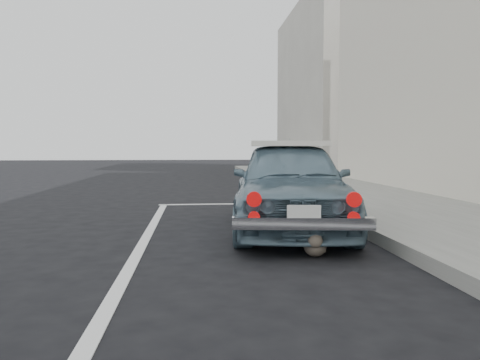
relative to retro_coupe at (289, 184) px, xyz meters
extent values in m
plane|color=black|center=(-0.99, -3.56, -0.63)|extent=(80.00, 80.00, 0.00)
cube|color=white|center=(3.67, 6.44, 3.97)|extent=(0.10, 2.00, 1.60)
cube|color=#AEA99E|center=(5.36, 16.44, 3.37)|extent=(3.50, 10.00, 8.00)
cube|color=silver|center=(-0.49, 2.94, -0.63)|extent=(3.00, 0.12, 0.01)
cube|color=silver|center=(-1.89, -0.56, -0.63)|extent=(0.12, 7.00, 0.01)
imported|color=slate|center=(0.00, 0.00, -0.01)|extent=(1.90, 3.81, 1.25)
cube|color=white|center=(0.04, 0.36, 0.55)|extent=(1.19, 1.50, 0.07)
cube|color=silver|center=(-0.21, -1.77, -0.25)|extent=(1.40, 0.29, 0.12)
cube|color=white|center=(-0.22, -1.81, -0.15)|extent=(0.33, 0.06, 0.17)
cylinder|color=red|center=(-0.70, -1.74, -0.01)|extent=(0.15, 0.06, 0.15)
cylinder|color=red|center=(0.26, -1.85, -0.01)|extent=(0.15, 0.06, 0.15)
cylinder|color=red|center=(-0.70, -1.74, -0.19)|extent=(0.12, 0.05, 0.12)
cylinder|color=red|center=(0.26, -1.85, -0.19)|extent=(0.12, 0.05, 0.12)
ellipsoid|color=#685B4F|center=(-0.04, -1.56, -0.51)|extent=(0.33, 0.43, 0.23)
sphere|color=#685B4F|center=(-0.08, -1.72, -0.43)|extent=(0.15, 0.15, 0.15)
cone|color=#685B4F|center=(-0.12, -1.71, -0.36)|extent=(0.05, 0.05, 0.06)
cone|color=#685B4F|center=(-0.04, -1.73, -0.36)|extent=(0.05, 0.05, 0.06)
cylinder|color=#685B4F|center=(0.06, -1.39, -0.59)|extent=(0.07, 0.25, 0.03)
camera|label=1|loc=(-1.27, -6.24, 0.49)|focal=35.00mm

